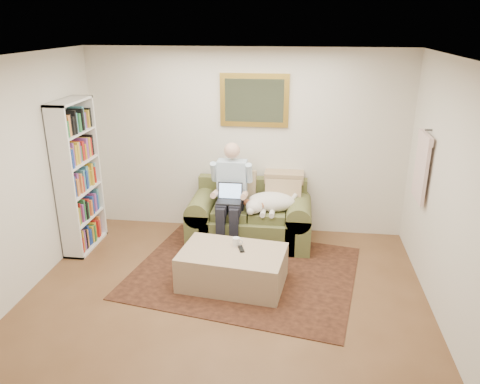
% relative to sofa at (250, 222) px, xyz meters
% --- Properties ---
extents(room_shell, '(4.51, 5.00, 2.61)m').
position_rel_sofa_xyz_m(room_shell, '(-0.12, -1.69, 1.01)').
color(room_shell, brown).
rests_on(room_shell, ground).
extents(rug, '(2.97, 2.54, 0.01)m').
position_rel_sofa_xyz_m(rug, '(0.02, -0.88, -0.28)').
color(rug, black).
rests_on(rug, room_shell).
extents(sofa, '(1.67, 0.85, 1.00)m').
position_rel_sofa_xyz_m(sofa, '(0.00, 0.00, 0.00)').
color(sofa, brown).
rests_on(sofa, room_shell).
extents(seated_man, '(0.55, 0.79, 1.40)m').
position_rel_sofa_xyz_m(seated_man, '(-0.25, -0.15, 0.41)').
color(seated_man, '#8CB3D8').
rests_on(seated_man, sofa).
extents(laptop, '(0.32, 0.26, 0.23)m').
position_rel_sofa_xyz_m(laptop, '(-0.25, -0.22, 0.45)').
color(laptop, black).
rests_on(laptop, seated_man).
extents(sleeping_dog, '(0.69, 0.43, 0.26)m').
position_rel_sofa_xyz_m(sleeping_dog, '(0.30, -0.08, 0.35)').
color(sleeping_dog, white).
rests_on(sleeping_dog, sofa).
extents(ottoman, '(1.27, 0.89, 0.43)m').
position_rel_sofa_xyz_m(ottoman, '(-0.07, -1.17, -0.07)').
color(ottoman, tan).
rests_on(ottoman, room_shell).
extents(coffee_mug, '(0.08, 0.08, 0.10)m').
position_rel_sofa_xyz_m(coffee_mug, '(-0.05, -1.02, 0.19)').
color(coffee_mug, white).
rests_on(coffee_mug, ottoman).
extents(tv_remote, '(0.10, 0.16, 0.02)m').
position_rel_sofa_xyz_m(tv_remote, '(0.02, -1.12, 0.15)').
color(tv_remote, black).
rests_on(tv_remote, ottoman).
extents(bookshelf, '(0.28, 0.80, 2.00)m').
position_rel_sofa_xyz_m(bookshelf, '(-2.22, -0.44, 0.71)').
color(bookshelf, white).
rests_on(bookshelf, room_shell).
extents(wall_mirror, '(0.94, 0.04, 0.72)m').
position_rel_sofa_xyz_m(wall_mirror, '(0.00, 0.43, 1.61)').
color(wall_mirror, gold).
rests_on(wall_mirror, room_shell).
extents(hanging_shirt, '(0.06, 0.52, 0.90)m').
position_rel_sofa_xyz_m(hanging_shirt, '(2.07, -0.44, 1.06)').
color(hanging_shirt, beige).
rests_on(hanging_shirt, room_shell).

